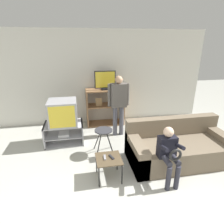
# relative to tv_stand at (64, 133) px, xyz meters

# --- Properties ---
(wall_back) EXTENTS (6.40, 0.06, 2.60)m
(wall_back) POSITION_rel_tv_stand_xyz_m (0.91, 1.21, 1.06)
(wall_back) COLOR silver
(wall_back) RESTS_ON ground_plane
(tv_stand) EXTENTS (0.88, 0.57, 0.48)m
(tv_stand) POSITION_rel_tv_stand_xyz_m (0.00, 0.00, 0.00)
(tv_stand) COLOR #A8A8AD
(tv_stand) RESTS_ON ground_plane
(television_main) EXTENTS (0.62, 0.59, 0.56)m
(television_main) POSITION_rel_tv_stand_xyz_m (0.02, -0.01, 0.53)
(television_main) COLOR #9E9EA3
(television_main) RESTS_ON tv_stand
(media_shelf) EXTENTS (1.06, 0.46, 1.03)m
(media_shelf) POSITION_rel_tv_stand_xyz_m (1.12, 0.91, 0.29)
(media_shelf) COLOR #8E6642
(media_shelf) RESTS_ON ground_plane
(television_flat) EXTENTS (0.57, 0.20, 0.51)m
(television_flat) POSITION_rel_tv_stand_xyz_m (1.12, 0.88, 1.04)
(television_flat) COLOR black
(television_flat) RESTS_ON media_shelf
(folding_stool) EXTENTS (0.41, 0.46, 0.57)m
(folding_stool) POSITION_rel_tv_stand_xyz_m (0.85, -0.66, 0.24)
(folding_stool) COLOR black
(folding_stool) RESTS_ON ground_plane
(snack_table) EXTENTS (0.43, 0.43, 0.40)m
(snack_table) POSITION_rel_tv_stand_xyz_m (0.82, -1.43, 0.12)
(snack_table) COLOR brown
(snack_table) RESTS_ON ground_plane
(remote_control_black) EXTENTS (0.08, 0.15, 0.02)m
(remote_control_black) POSITION_rel_tv_stand_xyz_m (0.88, -1.42, 0.18)
(remote_control_black) COLOR #232328
(remote_control_black) RESTS_ON snack_table
(remote_control_white) EXTENTS (0.05, 0.15, 0.02)m
(remote_control_white) POSITION_rel_tv_stand_xyz_m (0.76, -1.41, 0.18)
(remote_control_white) COLOR gray
(remote_control_white) RESTS_ON snack_table
(couch) EXTENTS (1.99, 0.93, 0.80)m
(couch) POSITION_rel_tv_stand_xyz_m (2.28, -1.14, 0.04)
(couch) COLOR #756651
(couch) RESTS_ON ground_plane
(person_standing_adult) EXTENTS (0.53, 0.20, 1.52)m
(person_standing_adult) POSITION_rel_tv_stand_xyz_m (1.34, 0.16, 0.68)
(person_standing_adult) COLOR #4C4C56
(person_standing_adult) RESTS_ON ground_plane
(person_seated_child) EXTENTS (0.33, 0.43, 0.97)m
(person_seated_child) POSITION_rel_tv_stand_xyz_m (1.79, -1.67, 0.34)
(person_seated_child) COLOR #2D2D38
(person_seated_child) RESTS_ON ground_plane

